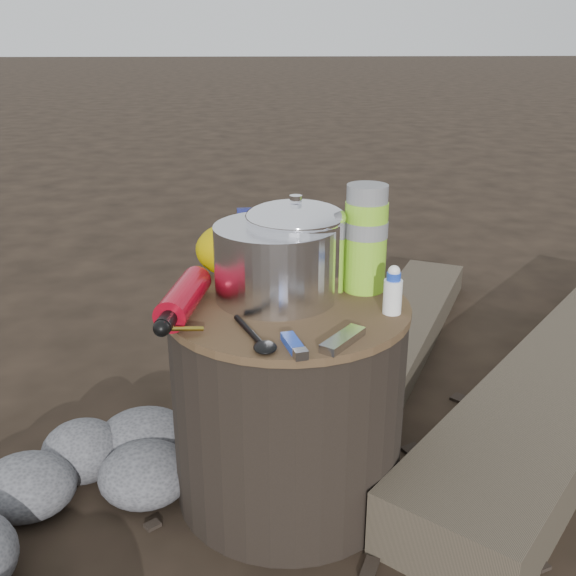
{
  "coord_description": "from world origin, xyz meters",
  "views": [
    {
      "loc": [
        -0.07,
        -1.22,
        0.95
      ],
      "look_at": [
        0.0,
        0.0,
        0.48
      ],
      "focal_mm": 41.3,
      "sensor_mm": 36.0,
      "label": 1
    }
  ],
  "objects": [
    {
      "name": "travel_mug",
      "position": [
        0.13,
        0.15,
        0.51
      ],
      "size": [
        0.08,
        0.08,
        0.13
      ],
      "primitive_type": "cylinder",
      "color": "black",
      "rests_on": "stump"
    },
    {
      "name": "thermos",
      "position": [
        0.16,
        0.07,
        0.56
      ],
      "size": [
        0.09,
        0.09,
        0.22
      ],
      "primitive_type": "cylinder",
      "color": "#89D328",
      "rests_on": "stump"
    },
    {
      "name": "log_small",
      "position": [
        0.42,
        0.72,
        0.05
      ],
      "size": [
        0.69,
        1.12,
        0.1
      ],
      "primitive_type": "cube",
      "rotation": [
        0.0,
        0.0,
        -0.45
      ],
      "color": "#433A2D",
      "rests_on": "ground"
    },
    {
      "name": "camping_pot",
      "position": [
        0.02,
        0.05,
        0.54
      ],
      "size": [
        0.2,
        0.2,
        0.2
      ],
      "primitive_type": "cylinder",
      "color": "white",
      "rests_on": "stump"
    },
    {
      "name": "multitool",
      "position": [
        0.08,
        -0.19,
        0.45
      ],
      "size": [
        0.09,
        0.1,
        0.02
      ],
      "primitive_type": "cube",
      "rotation": [
        0.0,
        0.0,
        -0.67
      ],
      "color": "#ACACB1",
      "rests_on": "stump"
    },
    {
      "name": "spork",
      "position": [
        -0.08,
        -0.14,
        0.45
      ],
      "size": [
        0.09,
        0.16,
        0.01
      ],
      "primitive_type": null,
      "rotation": [
        0.0,
        0.0,
        0.36
      ],
      "color": "black",
      "rests_on": "stump"
    },
    {
      "name": "food_pouch",
      "position": [
        -0.04,
        0.19,
        0.52
      ],
      "size": [
        0.12,
        0.03,
        0.15
      ],
      "primitive_type": "cube",
      "rotation": [
        0.0,
        0.0,
        0.06
      ],
      "color": "#0C1153",
      "rests_on": "stump"
    },
    {
      "name": "lighter",
      "position": [
        -0.0,
        -0.2,
        0.45
      ],
      "size": [
        0.04,
        0.09,
        0.02
      ],
      "primitive_type": "cube",
      "rotation": [
        0.0,
        0.0,
        0.23
      ],
      "color": "blue",
      "rests_on": "stump"
    },
    {
      "name": "rock_ring",
      "position": [
        -0.41,
        -0.28,
        0.1
      ],
      "size": [
        0.45,
        0.98,
        0.19
      ],
      "primitive_type": null,
      "color": "#515155",
      "rests_on": "ground"
    },
    {
      "name": "foil_windscreen",
      "position": [
        -0.02,
        0.04,
        0.52
      ],
      "size": [
        0.25,
        0.25,
        0.15
      ],
      "primitive_type": "cylinder",
      "color": "silver",
      "rests_on": "stump"
    },
    {
      "name": "fuel_bottle",
      "position": [
        -0.2,
        -0.03,
        0.48
      ],
      "size": [
        0.11,
        0.26,
        0.06
      ],
      "primitive_type": null,
      "rotation": [
        0.0,
        0.0,
        -0.18
      ],
      "color": "#B30A1E",
      "rests_on": "stump"
    },
    {
      "name": "ground",
      "position": [
        0.0,
        0.0,
        0.0
      ],
      "size": [
        60.0,
        60.0,
        0.0
      ],
      "primitive_type": "plane",
      "color": "black",
      "rests_on": "ground"
    },
    {
      "name": "squeeze_bottle",
      "position": [
        0.2,
        -0.06,
        0.49
      ],
      "size": [
        0.04,
        0.04,
        0.09
      ],
      "primitive_type": "cylinder",
      "color": "white",
      "rests_on": "stump"
    },
    {
      "name": "log_main",
      "position": [
        0.81,
        0.35,
        0.07
      ],
      "size": [
        1.35,
        1.49,
        0.15
      ],
      "primitive_type": "cube",
      "rotation": [
        0.0,
        0.0,
        -0.72
      ],
      "color": "#433A2D",
      "rests_on": "ground"
    },
    {
      "name": "stump",
      "position": [
        0.0,
        0.0,
        0.22
      ],
      "size": [
        0.48,
        0.48,
        0.45
      ],
      "primitive_type": "cylinder",
      "color": "black",
      "rests_on": "ground"
    },
    {
      "name": "stuff_sack",
      "position": [
        -0.11,
        0.18,
        0.51
      ],
      "size": [
        0.18,
        0.14,
        0.12
      ],
      "primitive_type": "ellipsoid",
      "color": "#BA9D00",
      "rests_on": "stump"
    }
  ]
}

